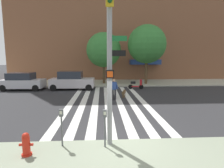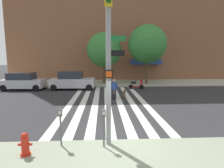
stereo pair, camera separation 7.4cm
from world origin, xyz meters
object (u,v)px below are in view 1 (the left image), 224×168
object	(u,v)px
parking_meter_second_along	(62,122)
dog_on_leash	(124,92)
parked_car_near_curb	(23,81)
parked_car_behind_first	(72,81)
street_tree_nearest	(104,50)
traffic_light_pole	(110,51)
pedestrian_dog_walker	(114,88)
fire_hydrant	(26,144)
parked_scooter	(136,85)
street_tree_middle	(147,44)
parking_meter_curbside	(105,123)

from	to	relation	value
parking_meter_second_along	dog_on_leash	bearing A→B (deg)	69.30
parked_car_near_curb	dog_on_leash	world-z (taller)	parked_car_near_curb
parked_car_behind_first	street_tree_nearest	distance (m)	6.00
traffic_light_pole	parked_car_near_curb	distance (m)	15.72
street_tree_nearest	parking_meter_second_along	bearing A→B (deg)	-95.79
street_tree_nearest	pedestrian_dog_walker	world-z (taller)	street_tree_nearest
parked_car_near_curb	parked_car_behind_first	distance (m)	5.09
fire_hydrant	parking_meter_second_along	bearing A→B (deg)	29.71
parked_car_behind_first	dog_on_leash	world-z (taller)	parked_car_behind_first
parked_car_behind_first	dog_on_leash	size ratio (longest dim) A/B	4.80
parked_scooter	street_tree_middle	bearing A→B (deg)	59.30
street_tree_nearest	parking_meter_curbside	bearing A→B (deg)	-90.50
parking_meter_second_along	parked_car_behind_first	bearing A→B (deg)	97.59
parked_car_near_curb	parked_car_behind_first	bearing A→B (deg)	-0.00
parked_car_near_curb	street_tree_middle	xyz separation A→B (m)	(13.70, 2.92, 4.07)
fire_hydrant	parking_meter_second_along	size ratio (longest dim) A/B	0.56
parking_meter_curbside	dog_on_leash	xyz separation A→B (m)	(1.73, 8.78, -0.59)
traffic_light_pole	pedestrian_dog_walker	bearing A→B (deg)	85.16
traffic_light_pole	parking_meter_second_along	world-z (taller)	traffic_light_pole
fire_hydrant	parked_scooter	size ratio (longest dim) A/B	0.47
parked_car_near_curb	parked_car_behind_first	xyz separation A→B (m)	(5.09, -0.00, 0.04)
parked_car_near_curb	pedestrian_dog_walker	xyz separation A→B (m)	(9.21, -4.98, 0.04)
parking_meter_second_along	parked_car_behind_first	world-z (taller)	parked_car_behind_first
parked_car_near_curb	parking_meter_curbside	bearing A→B (deg)	-57.52
parked_car_near_curb	parking_meter_second_along	bearing A→B (deg)	-62.25
parked_scooter	parking_meter_curbside	bearing A→B (deg)	-105.21
street_tree_nearest	dog_on_leash	size ratio (longest dim) A/B	6.60
parked_car_near_curb	street_tree_middle	distance (m)	14.59
fire_hydrant	pedestrian_dog_walker	distance (m)	9.23
parking_meter_curbside	parking_meter_second_along	world-z (taller)	same
parking_meter_second_along	parking_meter_curbside	bearing A→B (deg)	-5.83
parked_scooter	dog_on_leash	bearing A→B (deg)	-113.24
parked_car_behind_first	pedestrian_dog_walker	xyz separation A→B (m)	(4.12, -4.98, 0.00)
pedestrian_dog_walker	parking_meter_second_along	bearing A→B (deg)	-106.68
fire_hydrant	parked_car_behind_first	distance (m)	13.56
parking_meter_curbside	parking_meter_second_along	bearing A→B (deg)	174.17
parking_meter_curbside	street_tree_nearest	distance (m)	17.03
fire_hydrant	traffic_light_pole	bearing A→B (deg)	12.35
parked_scooter	parked_car_behind_first	bearing A→B (deg)	178.79
traffic_light_pole	parked_car_behind_first	world-z (taller)	traffic_light_pole
parked_car_near_curb	pedestrian_dog_walker	bearing A→B (deg)	-28.39
parked_car_near_curb	street_tree_middle	world-z (taller)	street_tree_middle
street_tree_nearest	pedestrian_dog_walker	distance (m)	9.25
parked_car_near_curb	parked_scooter	xyz separation A→B (m)	(11.88, -0.14, -0.41)
traffic_light_pole	dog_on_leash	world-z (taller)	traffic_light_pole
parked_car_near_curb	parked_scooter	bearing A→B (deg)	-0.69
traffic_light_pole	parking_meter_second_along	bearing A→B (deg)	-179.44
parked_car_near_curb	street_tree_nearest	distance (m)	9.84
parked_scooter	dog_on_leash	size ratio (longest dim) A/B	1.71
fire_hydrant	dog_on_leash	distance (m)	10.15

